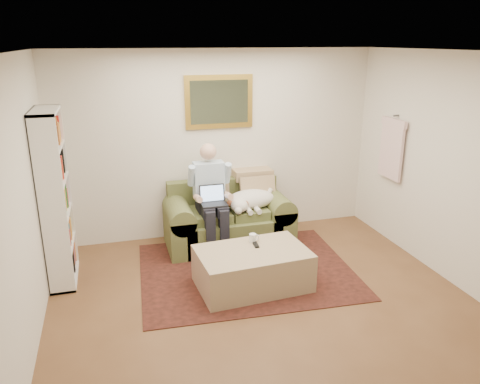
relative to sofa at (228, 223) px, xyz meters
name	(u,v)px	position (x,y,z in m)	size (l,w,h in m)	color
room_shell	(268,190)	(-0.02, -1.68, 1.01)	(4.51, 5.00, 2.61)	brown
rug	(246,270)	(0.01, -0.85, -0.29)	(2.54, 2.04, 0.01)	black
sofa	(228,223)	(0.00, 0.00, 0.00)	(1.69, 0.86, 1.02)	brown
seated_man	(212,200)	(-0.25, -0.16, 0.42)	(0.56, 0.80, 1.42)	#8CB3D8
laptop	(213,199)	(-0.25, -0.22, 0.45)	(0.33, 0.26, 0.24)	black
sleeping_dog	(251,199)	(0.30, -0.09, 0.36)	(0.70, 0.44, 0.26)	white
ottoman	(252,269)	(-0.03, -1.24, -0.07)	(1.23, 0.78, 0.45)	tan
coffee_mug	(253,238)	(0.04, -1.01, 0.21)	(0.08, 0.08, 0.10)	white
tv_remote	(256,245)	(0.04, -1.12, 0.17)	(0.05, 0.15, 0.02)	black
bookshelf	(55,198)	(-2.12, -0.44, 0.71)	(0.28, 0.80, 2.00)	white
wall_mirror	(219,102)	(0.00, 0.43, 1.61)	(0.94, 0.04, 0.72)	gold
hanging_shirt	(392,145)	(2.17, -0.44, 1.06)	(0.06, 0.52, 0.90)	#F4C9CC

